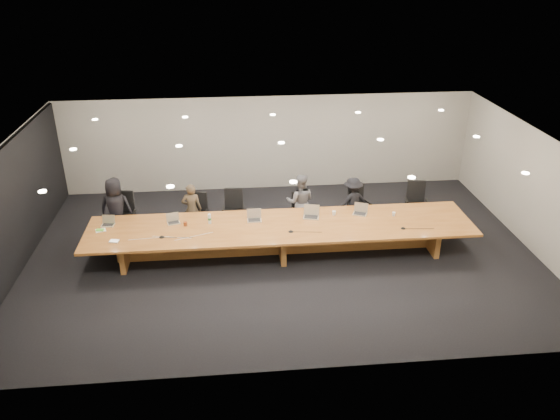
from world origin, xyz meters
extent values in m
plane|color=black|center=(0.00, 0.00, 0.00)|extent=(12.00, 12.00, 0.00)
cube|color=beige|center=(0.00, 4.00, 1.40)|extent=(12.00, 0.02, 2.80)
cube|color=black|center=(-5.94, 0.00, 1.37)|extent=(0.08, 7.84, 2.74)
cube|color=brown|center=(0.00, 0.00, 0.72)|extent=(9.00, 1.80, 0.06)
cube|color=brown|center=(0.00, 0.00, 0.34)|extent=(7.65, 0.15, 0.69)
cube|color=brown|center=(-3.60, 0.00, 0.34)|extent=(0.12, 1.26, 0.69)
cube|color=brown|center=(0.00, 0.00, 0.34)|extent=(0.12, 1.26, 0.69)
cube|color=brown|center=(3.60, 0.00, 0.34)|extent=(0.12, 1.26, 0.69)
imported|color=black|center=(-3.97, 1.16, 0.80)|extent=(0.81, 0.56, 1.61)
imported|color=#3D3121|center=(-2.13, 1.20, 0.68)|extent=(0.52, 0.35, 1.37)
imported|color=#5C5C5E|center=(0.61, 1.25, 0.74)|extent=(0.81, 0.68, 1.48)
imported|color=black|center=(1.97, 1.25, 0.67)|extent=(0.97, 0.71, 1.34)
cylinder|color=silver|center=(-1.66, 0.26, 0.87)|extent=(0.09, 0.09, 0.24)
cylinder|color=brown|center=(-2.22, 0.19, 0.80)|extent=(0.11, 0.11, 0.10)
cone|color=silver|center=(1.32, 0.41, 0.80)|extent=(0.10, 0.10, 0.10)
cone|color=silver|center=(2.75, 0.23, 0.80)|extent=(0.08, 0.08, 0.09)
cube|color=white|center=(-4.14, 0.13, 0.76)|extent=(0.27, 0.24, 0.01)
cube|color=#61C434|center=(-4.15, 0.12, 0.78)|extent=(0.18, 0.11, 0.03)
cube|color=#BBBBC1|center=(-3.74, -0.44, 0.76)|extent=(0.22, 0.18, 0.03)
cone|color=black|center=(-2.72, -0.33, 0.77)|extent=(0.17, 0.17, 0.03)
cone|color=black|center=(0.19, -0.34, 0.77)|extent=(0.16, 0.16, 0.03)
cone|color=black|center=(2.79, -0.43, 0.76)|extent=(0.14, 0.14, 0.03)
camera|label=1|loc=(-1.12, -11.24, 6.61)|focal=35.00mm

